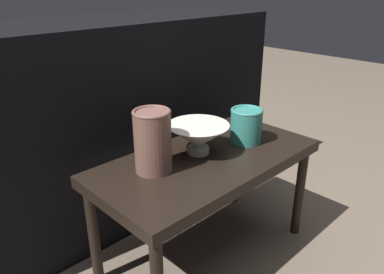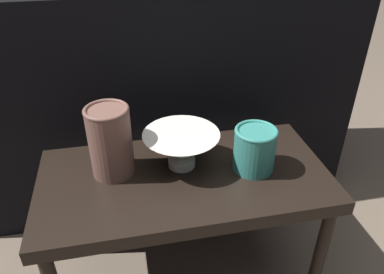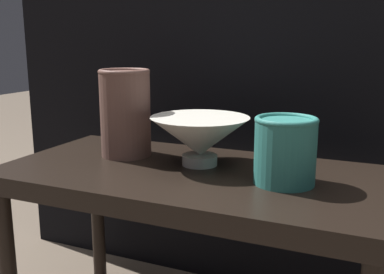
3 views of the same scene
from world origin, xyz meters
name	(u,v)px [view 3 (image 3 of 3)]	position (x,y,z in m)	size (l,w,h in m)	color
table	(192,191)	(0.00, 0.00, 0.37)	(0.80, 0.40, 0.41)	black
couch_backdrop	(260,125)	(0.00, 0.54, 0.41)	(1.40, 0.50, 0.83)	black
bowl	(201,137)	(0.00, 0.04, 0.47)	(0.21, 0.21, 0.10)	silver
vase_textured_left	(125,112)	(-0.19, 0.05, 0.52)	(0.12, 0.12, 0.20)	brown
vase_colorful_right	(285,149)	(0.19, -0.01, 0.48)	(0.12, 0.12, 0.13)	teal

